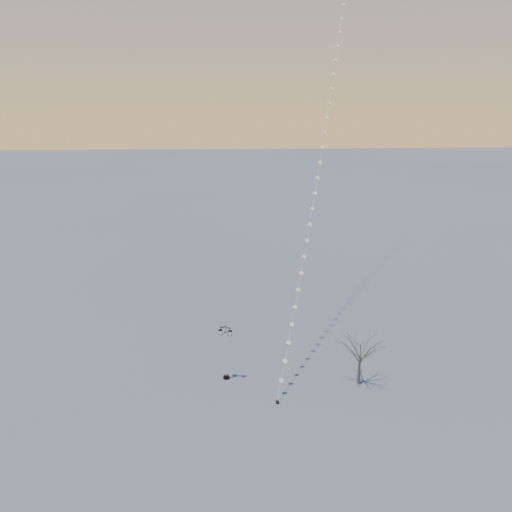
{
  "coord_description": "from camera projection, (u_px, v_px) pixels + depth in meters",
  "views": [
    {
      "loc": [
        -2.64,
        -30.79,
        20.61
      ],
      "look_at": [
        -1.06,
        4.77,
        8.75
      ],
      "focal_mm": 35.67,
      "sensor_mm": 36.0,
      "label": 1
    }
  ],
  "objects": [
    {
      "name": "street_lamp",
      "position": [
        226.0,
        350.0,
        37.07
      ],
      "size": [
        1.08,
        0.57,
        4.34
      ],
      "rotation": [
        0.0,
        0.0,
        -0.27
      ],
      "color": "black",
      "rests_on": "ground"
    },
    {
      "name": "ground",
      "position": [
        274.0,
        395.0,
        35.8
      ],
      "size": [
        300.0,
        300.0,
        0.0
      ],
      "primitive_type": "plane",
      "color": "#5B5B5B",
      "rests_on": "ground"
    },
    {
      "name": "bare_tree",
      "position": [
        361.0,
        349.0,
        36.35
      ],
      "size": [
        2.4,
        2.4,
        3.98
      ],
      "rotation": [
        0.0,
        0.0,
        0.09
      ],
      "color": "brown",
      "rests_on": "ground"
    },
    {
      "name": "kite_train",
      "position": [
        326.0,
        101.0,
        45.69
      ],
      "size": [
        11.84,
        35.94,
        38.9
      ],
      "rotation": [
        0.0,
        0.0,
        0.27
      ],
      "color": "black",
      "rests_on": "ground"
    }
  ]
}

